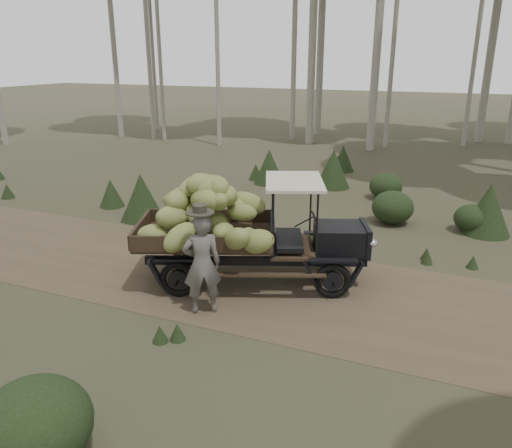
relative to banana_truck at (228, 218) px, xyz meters
The scene contains 5 objects.
ground 1.44m from the banana_truck, 25.66° to the left, with size 120.00×120.00×0.00m, color #473D2B.
dirt_track 1.44m from the banana_truck, 25.66° to the left, with size 70.00×4.00×0.01m, color brown.
banana_truck is the anchor object (origin of this frame).
farmer 1.38m from the banana_truck, 85.37° to the right, with size 0.82×0.76×2.04m.
undergrowth 2.55m from the banana_truck, 15.50° to the left, with size 23.91×21.30×1.40m.
Camera 1 is at (3.81, -8.61, 4.46)m, focal length 35.00 mm.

